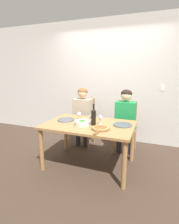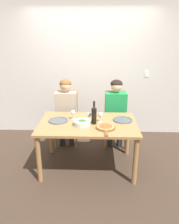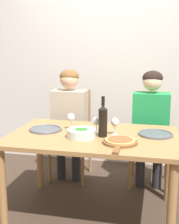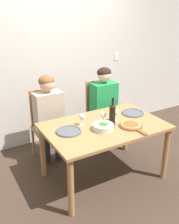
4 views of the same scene
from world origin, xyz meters
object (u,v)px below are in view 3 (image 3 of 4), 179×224
object	(u,v)px
person_woman	(69,114)
dinner_plate_right	(156,134)
broccoli_bowl	(81,133)
wine_glass_right	(115,123)
chair_right	(150,135)
person_man	(151,118)
wine_bottle	(103,120)
chair_left	(72,130)
wine_glass_centre	(96,122)
wine_glass_left	(71,118)
pizza_on_board	(120,142)
dinner_plate_left	(46,129)

from	to	relation	value
person_woman	dinner_plate_right	xyz separation A→B (m)	(0.95, -0.61, -0.00)
broccoli_bowl	wine_glass_right	world-z (taller)	wine_glass_right
chair_right	broccoli_bowl	xyz separation A→B (m)	(-0.55, -0.93, 0.24)
person_man	wine_bottle	size ratio (longest dim) A/B	3.62
chair_left	wine_glass_centre	distance (m)	0.95
broccoli_bowl	person_man	bearing A→B (deg)	56.21
chair_left	wine_glass_left	size ratio (longest dim) A/B	6.68
person_woman	person_man	world-z (taller)	same
broccoli_bowl	wine_bottle	bearing A→B (deg)	21.02
dinner_plate_right	broccoli_bowl	bearing A→B (deg)	-160.90
person_man	wine_glass_right	bearing A→B (deg)	-112.68
person_woman	pizza_on_board	world-z (taller)	person_woman
chair_right	wine_glass_centre	world-z (taller)	chair_right
person_man	wine_bottle	world-z (taller)	person_man
wine_glass_left	chair_right	bearing A→B (deg)	45.18
person_woman	pizza_on_board	size ratio (longest dim) A/B	2.98
wine_bottle	wine_glass_left	world-z (taller)	wine_bottle
chair_right	pizza_on_board	bearing A→B (deg)	-101.56
person_man	wine_glass_centre	bearing A→B (deg)	-124.06
person_man	broccoli_bowl	distance (m)	0.98
wine_bottle	pizza_on_board	world-z (taller)	wine_bottle
chair_right	broccoli_bowl	size ratio (longest dim) A/B	4.08
wine_bottle	dinner_plate_left	xyz separation A→B (m)	(-0.54, 0.08, -0.13)
pizza_on_board	wine_glass_left	size ratio (longest dim) A/B	2.77
person_man	wine_bottle	bearing A→B (deg)	-116.64
wine_bottle	wine_glass_left	distance (m)	0.36
chair_left	dinner_plate_left	size ratio (longest dim) A/B	3.38
chair_right	broccoli_bowl	distance (m)	1.11
person_man	dinner_plate_right	distance (m)	0.61
person_man	wine_glass_left	distance (m)	0.92
chair_left	wine_glass_centre	xyz separation A→B (m)	(0.44, -0.78, 0.31)
chair_right	wine_glass_right	xyz separation A→B (m)	(-0.28, -0.80, 0.31)
wine_glass_right	wine_bottle	bearing A→B (deg)	-142.47
wine_bottle	dinner_plate_left	bearing A→B (deg)	171.19
chair_left	dinner_plate_left	distance (m)	0.81
chair_right	wine_bottle	size ratio (longest dim) A/B	2.92
wine_glass_left	wine_glass_right	distance (m)	0.43
person_man	wine_glass_left	xyz separation A→B (m)	(-0.70, -0.59, 0.09)
broccoli_bowl	chair_left	bearing A→B (deg)	110.39
dinner_plate_left	dinner_plate_right	world-z (taller)	same
chair_left	dinner_plate_right	xyz separation A→B (m)	(0.95, -0.72, 0.21)
chair_left	broccoli_bowl	world-z (taller)	chair_left
chair_right	wine_glass_right	size ratio (longest dim) A/B	6.68
chair_left	chair_right	bearing A→B (deg)	0.00
broccoli_bowl	dinner_plate_right	distance (m)	0.64
dinner_plate_right	wine_glass_left	distance (m)	0.77
wine_bottle	wine_glass_right	distance (m)	0.12
dinner_plate_left	pizza_on_board	xyz separation A→B (m)	(0.71, -0.25, 0.01)
person_man	pizza_on_board	distance (m)	0.94
chair_left	dinner_plate_right	bearing A→B (deg)	-37.26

